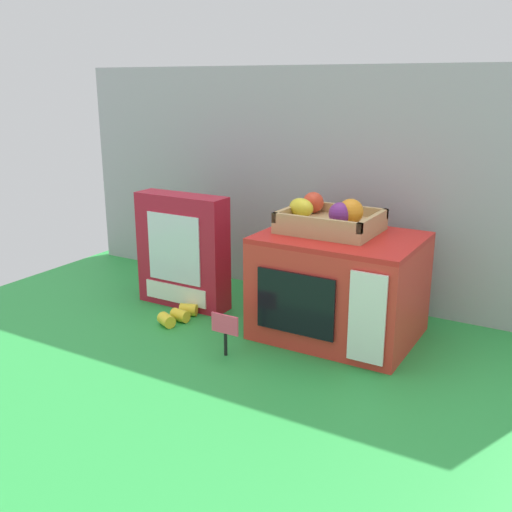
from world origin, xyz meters
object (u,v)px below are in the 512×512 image
at_px(food_groups_crate, 330,219).
at_px(price_sign, 225,328).
at_px(toy_microwave, 339,286).
at_px(loose_toy_banana, 179,315).
at_px(cookie_set_box, 183,251).

height_order(food_groups_crate, price_sign, food_groups_crate).
distance_m(toy_microwave, loose_toy_banana, 0.43).
relative_size(cookie_set_box, price_sign, 3.13).
relative_size(food_groups_crate, loose_toy_banana, 1.77).
relative_size(toy_microwave, loose_toy_banana, 2.79).
bearing_deg(loose_toy_banana, food_groups_crate, 24.09).
relative_size(toy_microwave, food_groups_crate, 1.57).
bearing_deg(toy_microwave, price_sign, -126.16).
bearing_deg(loose_toy_banana, cookie_set_box, 119.66).
distance_m(toy_microwave, food_groups_crate, 0.16).
height_order(food_groups_crate, loose_toy_banana, food_groups_crate).
bearing_deg(cookie_set_box, price_sign, -37.55).
height_order(toy_microwave, loose_toy_banana, toy_microwave).
bearing_deg(price_sign, loose_toy_banana, 153.37).
xyz_separation_m(price_sign, loose_toy_banana, (-0.22, 0.11, -0.05)).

